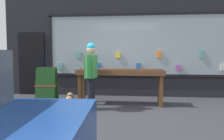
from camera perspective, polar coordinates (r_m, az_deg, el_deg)
ground_plane at (r=4.98m, az=1.30°, el=-11.76°), size 40.00×40.00×0.00m
shopfront_facade at (r=7.19m, az=2.84°, el=7.19°), size 7.94×0.29×3.53m
display_table_main at (r=5.90m, az=2.15°, el=-1.73°), size 2.35×0.58×0.96m
person_browsing at (r=5.37m, az=-5.49°, el=-0.27°), size 0.25×0.65×1.64m
small_dog at (r=5.44m, az=-11.02°, el=-7.39°), size 0.26×0.53×0.41m
sandwich_board_sign at (r=6.38m, az=-16.61°, el=-3.80°), size 0.62×0.68×0.99m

